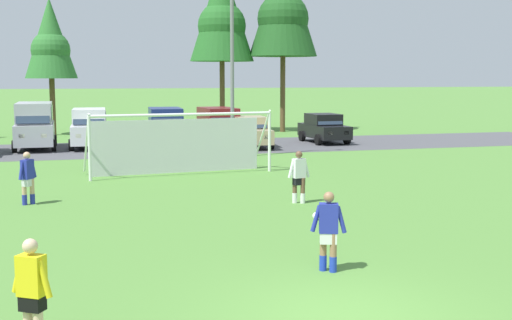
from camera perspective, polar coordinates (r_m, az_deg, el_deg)
ground_plane at (r=25.73m, az=-5.79°, el=-1.78°), size 400.00×400.00×0.00m
parking_lot_strip at (r=37.77m, az=-8.98°, el=1.00°), size 52.00×8.40×0.01m
soccer_ball at (r=18.80m, az=5.11°, el=-4.72°), size 0.22×0.22×0.22m
soccer_goal at (r=27.68m, az=-6.51°, el=1.53°), size 7.57×2.64×2.57m
referee at (r=10.44m, az=-18.33°, el=-10.66°), size 0.62×0.54×1.64m
player_striker_near at (r=21.98m, az=-18.66°, el=-1.46°), size 0.54×0.62×1.64m
player_midfield_center at (r=21.10m, az=3.62°, el=-1.44°), size 0.75×0.31×1.64m
player_defender_far at (r=13.81m, az=6.12°, el=-6.01°), size 0.69×0.40×1.64m
parked_car_slot_center_left at (r=38.68m, az=-18.12°, el=2.86°), size 2.20×4.80×2.52m
parked_car_slot_center at (r=38.52m, az=-13.83°, el=2.65°), size 2.31×4.69×2.16m
parked_car_slot_center_right at (r=38.65m, az=-7.60°, el=2.81°), size 2.34×4.70×2.16m
parked_car_slot_right at (r=38.73m, az=-3.16°, el=2.87°), size 2.35×4.71×2.16m
parked_car_slot_far_right at (r=37.60m, az=-0.50°, el=2.39°), size 2.26×4.32×1.72m
parked_car_slot_end at (r=40.54m, az=5.74°, el=2.69°), size 2.12×4.25×1.72m
tree_mid_left at (r=47.66m, az=-16.92°, el=9.56°), size 3.42×3.42×9.12m
tree_center_back at (r=48.32m, az=-2.90°, el=12.15°), size 4.49×4.49×11.97m
tree_mid_right at (r=48.58m, az=2.30°, el=12.82°), size 4.81×4.81×12.82m
street_lamp at (r=32.81m, az=-1.74°, el=7.80°), size 2.00×0.32×8.44m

